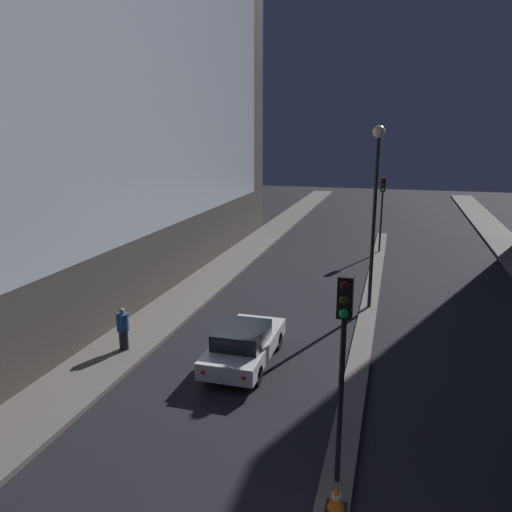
{
  "coord_description": "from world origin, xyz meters",
  "views": [
    {
      "loc": [
        0.88,
        -5.95,
        7.83
      ],
      "look_at": [
        -5.72,
        17.38,
        1.75
      ],
      "focal_mm": 35.0,
      "sensor_mm": 36.0,
      "label": 1
    }
  ],
  "objects_px": {
    "traffic_light_near": "(343,336)",
    "pedestrian_on_left_sidewalk": "(123,328)",
    "street_lamp": "(376,186)",
    "car_left_lane": "(244,344)",
    "traffic_cone_near": "(336,498)",
    "traffic_light_mid": "(382,198)"
  },
  "relations": [
    {
      "from": "traffic_light_near",
      "to": "pedestrian_on_left_sidewalk",
      "type": "distance_m",
      "value": 9.98
    },
    {
      "from": "street_lamp",
      "to": "pedestrian_on_left_sidewalk",
      "type": "xyz_separation_m",
      "value": [
        -8.26,
        -7.13,
        -4.59
      ]
    },
    {
      "from": "traffic_light_near",
      "to": "car_left_lane",
      "type": "distance_m",
      "value": 7.19
    },
    {
      "from": "traffic_light_near",
      "to": "traffic_cone_near",
      "type": "distance_m",
      "value": 3.38
    },
    {
      "from": "traffic_light_near",
      "to": "pedestrian_on_left_sidewalk",
      "type": "relative_size",
      "value": 3.08
    },
    {
      "from": "street_lamp",
      "to": "pedestrian_on_left_sidewalk",
      "type": "distance_m",
      "value": 11.83
    },
    {
      "from": "street_lamp",
      "to": "traffic_cone_near",
      "type": "bearing_deg",
      "value": -89.62
    },
    {
      "from": "traffic_cone_near",
      "to": "pedestrian_on_left_sidewalk",
      "type": "height_order",
      "value": "pedestrian_on_left_sidewalk"
    },
    {
      "from": "traffic_light_near",
      "to": "traffic_light_mid",
      "type": "bearing_deg",
      "value": 90.0
    },
    {
      "from": "traffic_cone_near",
      "to": "car_left_lane",
      "type": "height_order",
      "value": "car_left_lane"
    },
    {
      "from": "traffic_light_mid",
      "to": "car_left_lane",
      "type": "distance_m",
      "value": 18.47
    },
    {
      "from": "car_left_lane",
      "to": "traffic_light_near",
      "type": "bearing_deg",
      "value": -54.24
    },
    {
      "from": "traffic_cone_near",
      "to": "pedestrian_on_left_sidewalk",
      "type": "distance_m",
      "value": 10.17
    },
    {
      "from": "traffic_cone_near",
      "to": "car_left_lane",
      "type": "bearing_deg",
      "value": 122.33
    },
    {
      "from": "pedestrian_on_left_sidewalk",
      "to": "traffic_light_near",
      "type": "bearing_deg",
      "value": -30.79
    },
    {
      "from": "traffic_cone_near",
      "to": "car_left_lane",
      "type": "relative_size",
      "value": 0.12
    },
    {
      "from": "car_left_lane",
      "to": "traffic_cone_near",
      "type": "bearing_deg",
      "value": -57.67
    },
    {
      "from": "traffic_light_mid",
      "to": "traffic_light_near",
      "type": "bearing_deg",
      "value": -90.0
    },
    {
      "from": "pedestrian_on_left_sidewalk",
      "to": "car_left_lane",
      "type": "bearing_deg",
      "value": 5.27
    },
    {
      "from": "traffic_cone_near",
      "to": "pedestrian_on_left_sidewalk",
      "type": "relative_size",
      "value": 0.35
    },
    {
      "from": "traffic_light_mid",
      "to": "car_left_lane",
      "type": "height_order",
      "value": "traffic_light_mid"
    },
    {
      "from": "traffic_light_near",
      "to": "pedestrian_on_left_sidewalk",
      "type": "height_order",
      "value": "traffic_light_near"
    }
  ]
}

